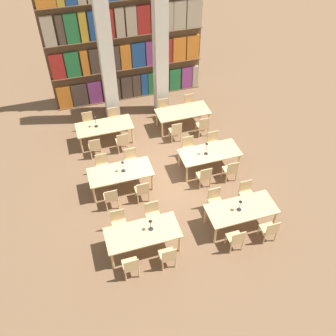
{
  "coord_description": "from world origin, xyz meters",
  "views": [
    {
      "loc": [
        -2.64,
        -8.69,
        9.05
      ],
      "look_at": [
        0.0,
        -0.25,
        0.67
      ],
      "focal_mm": 40.0,
      "sensor_mm": 36.0,
      "label": 1
    }
  ],
  "objects_px": {
    "chair_23": "(190,104)",
    "reading_table_2": "(120,173)",
    "pillar_left": "(105,49)",
    "reading_table_5": "(183,113)",
    "chair_8": "(111,197)",
    "pillar_center": "(160,41)",
    "chair_20": "(176,131)",
    "chair_21": "(164,109)",
    "chair_14": "(231,170)",
    "desk_lamp_3": "(207,146)",
    "chair_1": "(119,222)",
    "chair_7": "(246,193)",
    "reading_table_4": "(104,127)",
    "desk_lamp_1": "(240,203)",
    "chair_4": "(236,239)",
    "reading_table_0": "(143,234)",
    "chair_2": "(168,256)",
    "chair_6": "(270,230)",
    "chair_15": "(213,142)",
    "reading_table_3": "(210,154)",
    "desk_lamp_4": "(95,119)",
    "chair_10": "(142,190)",
    "chair_16": "(95,147)",
    "desk_lamp_2": "(123,164)",
    "chair_18": "(122,141)",
    "chair_12": "(204,176)",
    "desk_lamp_0": "(151,223)",
    "chair_5": "(215,200)",
    "chair_3": "(153,214)",
    "chair_13": "(189,147)",
    "chair_19": "(114,118)",
    "chair_11": "(131,160)",
    "chair_0": "(131,266)",
    "chair_22": "(203,125)",
    "chair_9": "(102,166)",
    "reading_table_1": "(241,210)"
  },
  "relations": [
    {
      "from": "chair_23",
      "to": "reading_table_2",
      "type": "bearing_deg",
      "value": 42.97
    },
    {
      "from": "pillar_left",
      "to": "reading_table_5",
      "type": "relative_size",
      "value": 2.92
    },
    {
      "from": "chair_8",
      "to": "pillar_center",
      "type": "bearing_deg",
      "value": 57.26
    },
    {
      "from": "chair_20",
      "to": "chair_21",
      "type": "distance_m",
      "value": 1.5
    },
    {
      "from": "chair_14",
      "to": "desk_lamp_3",
      "type": "bearing_deg",
      "value": 131.23
    },
    {
      "from": "pillar_left",
      "to": "chair_1",
      "type": "bearing_deg",
      "value": -99.5
    },
    {
      "from": "chair_7",
      "to": "chair_20",
      "type": "relative_size",
      "value": 1.0
    },
    {
      "from": "reading_table_4",
      "to": "chair_20",
      "type": "xyz_separation_m",
      "value": [
        2.52,
        -0.74,
        -0.2
      ]
    },
    {
      "from": "desk_lamp_1",
      "to": "chair_4",
      "type": "bearing_deg",
      "value": -118.43
    },
    {
      "from": "pillar_center",
      "to": "reading_table_0",
      "type": "distance_m",
      "value": 7.32
    },
    {
      "from": "chair_4",
      "to": "chair_23",
      "type": "bearing_deg",
      "value": 81.29
    },
    {
      "from": "desk_lamp_1",
      "to": "chair_2",
      "type": "bearing_deg",
      "value": -163.69
    },
    {
      "from": "chair_21",
      "to": "chair_6",
      "type": "bearing_deg",
      "value": 99.59
    },
    {
      "from": "desk_lamp_1",
      "to": "chair_15",
      "type": "height_order",
      "value": "desk_lamp_1"
    },
    {
      "from": "reading_table_3",
      "to": "desk_lamp_4",
      "type": "xyz_separation_m",
      "value": [
        -3.43,
        2.57,
        0.4
      ]
    },
    {
      "from": "chair_10",
      "to": "chair_15",
      "type": "xyz_separation_m",
      "value": [
        3.04,
        1.52,
        0.0
      ]
    },
    {
      "from": "chair_15",
      "to": "chair_4",
      "type": "bearing_deg",
      "value": 76.12
    },
    {
      "from": "reading_table_3",
      "to": "chair_16",
      "type": "height_order",
      "value": "chair_16"
    },
    {
      "from": "desk_lamp_2",
      "to": "desk_lamp_3",
      "type": "bearing_deg",
      "value": -0.27
    },
    {
      "from": "chair_18",
      "to": "reading_table_5",
      "type": "relative_size",
      "value": 0.42
    },
    {
      "from": "reading_table_2",
      "to": "chair_12",
      "type": "distance_m",
      "value": 2.73
    },
    {
      "from": "chair_23",
      "to": "chair_6",
      "type": "bearing_deg",
      "value": 90.26
    },
    {
      "from": "chair_6",
      "to": "reading_table_2",
      "type": "bearing_deg",
      "value": 137.3
    },
    {
      "from": "chair_8",
      "to": "chair_1",
      "type": "bearing_deg",
      "value": -88.33
    },
    {
      "from": "desk_lamp_0",
      "to": "chair_5",
      "type": "relative_size",
      "value": 0.48
    },
    {
      "from": "chair_3",
      "to": "chair_13",
      "type": "bearing_deg",
      "value": -128.72
    },
    {
      "from": "pillar_left",
      "to": "chair_19",
      "type": "xyz_separation_m",
      "value": [
        -0.08,
        -0.64,
        -2.53
      ]
    },
    {
      "from": "chair_8",
      "to": "chair_15",
      "type": "distance_m",
      "value": 4.31
    },
    {
      "from": "desk_lamp_1",
      "to": "reading_table_2",
      "type": "bearing_deg",
      "value": 138.66
    },
    {
      "from": "reading_table_2",
      "to": "chair_11",
      "type": "bearing_deg",
      "value": 55.2
    },
    {
      "from": "chair_20",
      "to": "chair_11",
      "type": "bearing_deg",
      "value": -151.28
    },
    {
      "from": "chair_0",
      "to": "chair_4",
      "type": "distance_m",
      "value": 2.99
    },
    {
      "from": "chair_3",
      "to": "chair_20",
      "type": "bearing_deg",
      "value": -117.82
    },
    {
      "from": "chair_12",
      "to": "chair_18",
      "type": "xyz_separation_m",
      "value": [
        -2.19,
        2.54,
        0.0
      ]
    },
    {
      "from": "chair_18",
      "to": "reading_table_0",
      "type": "bearing_deg",
      "value": -94.67
    },
    {
      "from": "reading_table_4",
      "to": "chair_23",
      "type": "xyz_separation_m",
      "value": [
        3.62,
        0.76,
        -0.2
      ]
    },
    {
      "from": "reading_table_5",
      "to": "chair_22",
      "type": "height_order",
      "value": "chair_22"
    },
    {
      "from": "chair_9",
      "to": "chair_20",
      "type": "xyz_separation_m",
      "value": [
        2.95,
        1.07,
        0.0
      ]
    },
    {
      "from": "chair_3",
      "to": "desk_lamp_1",
      "type": "relative_size",
      "value": 2.09
    },
    {
      "from": "reading_table_2",
      "to": "chair_20",
      "type": "xyz_separation_m",
      "value": [
        2.47,
        1.82,
        -0.2
      ]
    },
    {
      "from": "chair_16",
      "to": "chair_19",
      "type": "xyz_separation_m",
      "value": [
        0.99,
        1.5,
        0.0
      ]
    },
    {
      "from": "desk_lamp_0",
      "to": "chair_3",
      "type": "bearing_deg",
      "value": 71.04
    },
    {
      "from": "pillar_center",
      "to": "chair_2",
      "type": "distance_m",
      "value": 7.92
    },
    {
      "from": "chair_22",
      "to": "chair_15",
      "type": "bearing_deg",
      "value": -90.34
    },
    {
      "from": "pillar_center",
      "to": "desk_lamp_0",
      "type": "height_order",
      "value": "pillar_center"
    },
    {
      "from": "chair_14",
      "to": "chair_22",
      "type": "distance_m",
      "value": 2.55
    },
    {
      "from": "pillar_center",
      "to": "chair_9",
      "type": "relative_size",
      "value": 6.93
    },
    {
      "from": "reading_table_1",
      "to": "desk_lamp_3",
      "type": "height_order",
      "value": "desk_lamp_3"
    },
    {
      "from": "chair_19",
      "to": "desk_lamp_4",
      "type": "xyz_separation_m",
      "value": [
        -0.77,
        -0.72,
        0.61
      ]
    },
    {
      "from": "chair_6",
      "to": "chair_16",
      "type": "relative_size",
      "value": 1.0
    }
  ]
}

